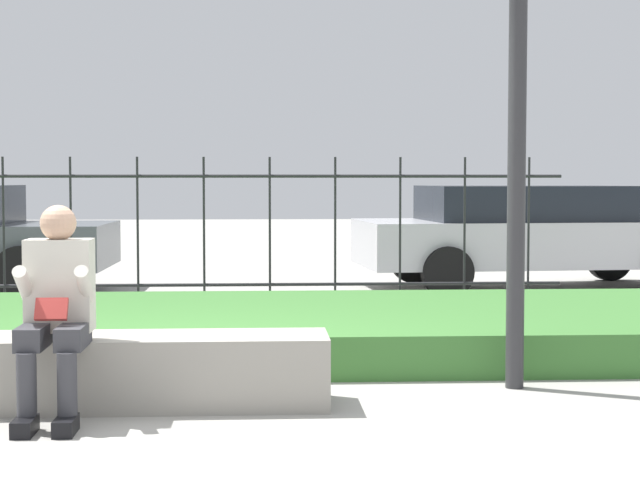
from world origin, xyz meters
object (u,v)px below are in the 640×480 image
(person_seated_reader, at_px, (56,304))
(street_lamp, at_px, (518,27))
(stone_bench, at_px, (144,375))
(car_parked_right, at_px, (531,233))

(person_seated_reader, height_order, street_lamp, street_lamp)
(stone_bench, height_order, person_seated_reader, person_seated_reader)
(person_seated_reader, xyz_separation_m, street_lamp, (2.86, 0.76, 1.71))
(person_seated_reader, xyz_separation_m, car_parked_right, (4.61, 7.12, 0.03))
(person_seated_reader, bearing_deg, street_lamp, 14.95)
(person_seated_reader, relative_size, car_parked_right, 0.27)
(person_seated_reader, distance_m, street_lamp, 3.42)
(car_parked_right, bearing_deg, street_lamp, -110.07)
(stone_bench, xyz_separation_m, car_parked_right, (4.15, 6.80, 0.51))
(stone_bench, bearing_deg, person_seated_reader, -145.90)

